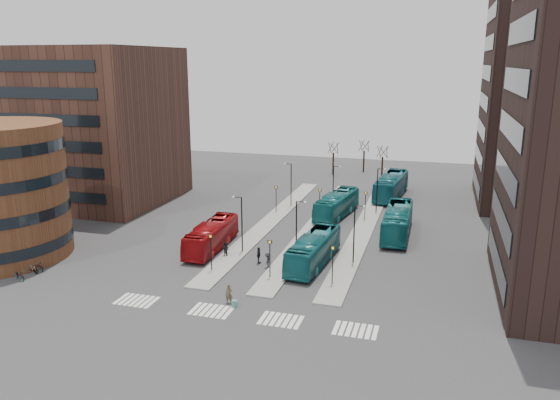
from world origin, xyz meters
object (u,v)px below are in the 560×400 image
(commuter_b, at_px, (259,255))
(bicycle_far, at_px, (37,266))
(red_bus, at_px, (212,236))
(teal_bus_b, at_px, (337,205))
(commuter_c, at_px, (267,260))
(bicycle_near, at_px, (19,275))
(commuter_a, at_px, (226,249))
(teal_bus_d, at_px, (391,186))
(teal_bus_a, at_px, (314,250))
(traveller, at_px, (229,294))
(teal_bus_c, at_px, (397,221))
(suitcase, at_px, (235,304))
(bicycle_mid, at_px, (33,269))

(commuter_b, bearing_deg, bicycle_far, 101.37)
(red_bus, distance_m, teal_bus_b, 19.97)
(commuter_c, bearing_deg, commuter_b, -128.95)
(bicycle_near, relative_size, bicycle_far, 0.93)
(red_bus, xyz_separation_m, commuter_a, (2.36, -1.79, -0.74))
(bicycle_far, bearing_deg, teal_bus_d, -23.70)
(teal_bus_a, height_order, traveller, teal_bus_a)
(red_bus, xyz_separation_m, teal_bus_a, (11.79, -1.41, 0.06))
(teal_bus_b, distance_m, bicycle_near, 38.95)
(teal_bus_c, distance_m, teal_bus_d, 18.76)
(suitcase, xyz_separation_m, bicycle_mid, (-21.61, 1.51, 0.18))
(teal_bus_a, relative_size, teal_bus_c, 0.92)
(commuter_a, distance_m, bicycle_far, 18.68)
(teal_bus_b, relative_size, bicycle_mid, 7.37)
(suitcase, height_order, teal_bus_c, teal_bus_c)
(teal_bus_c, xyz_separation_m, commuter_c, (-11.59, -14.31, -0.95))
(teal_bus_c, height_order, commuter_c, teal_bus_c)
(suitcase, xyz_separation_m, commuter_c, (-0.08, 9.38, 0.48))
(teal_bus_d, bearing_deg, teal_bus_b, -109.66)
(traveller, bearing_deg, commuter_c, 75.75)
(teal_bus_c, height_order, teal_bus_d, teal_bus_d)
(suitcase, xyz_separation_m, teal_bus_a, (4.14, 11.57, 1.29))
(red_bus, height_order, commuter_a, red_bus)
(red_bus, relative_size, teal_bus_a, 0.96)
(teal_bus_b, bearing_deg, teal_bus_d, 72.95)
(teal_bus_b, bearing_deg, teal_bus_c, -27.58)
(red_bus, relative_size, commuter_c, 7.06)
(teal_bus_b, distance_m, commuter_a, 20.44)
(suitcase, height_order, commuter_c, commuter_c)
(teal_bus_c, relative_size, bicycle_far, 6.59)
(traveller, bearing_deg, teal_bus_a, 56.12)
(commuter_a, distance_m, commuter_b, 4.11)
(bicycle_far, bearing_deg, bicycle_mid, -166.34)
(bicycle_mid, bearing_deg, commuter_b, -51.78)
(teal_bus_a, relative_size, teal_bus_d, 0.88)
(teal_bus_c, distance_m, bicycle_near, 40.89)
(teal_bus_a, bearing_deg, teal_bus_d, 85.50)
(traveller, distance_m, bicycle_far, 20.96)
(teal_bus_d, bearing_deg, traveller, -97.31)
(red_bus, distance_m, teal_bus_d, 33.75)
(red_bus, height_order, teal_bus_b, teal_bus_b)
(commuter_c, xyz_separation_m, bicycle_mid, (-21.53, -7.88, -0.30))
(suitcase, bearing_deg, bicycle_far, 154.22)
(teal_bus_d, distance_m, bicycle_near, 52.49)
(teal_bus_b, xyz_separation_m, traveller, (-3.82, -29.29, -0.73))
(teal_bus_b, distance_m, bicycle_mid, 37.59)
(teal_bus_b, height_order, bicycle_near, teal_bus_b)
(red_bus, relative_size, commuter_b, 6.24)
(traveller, relative_size, bicycle_mid, 1.11)
(commuter_b, bearing_deg, bicycle_near, 106.90)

